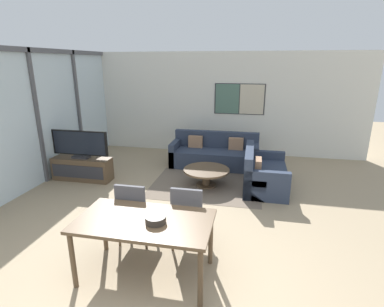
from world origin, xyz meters
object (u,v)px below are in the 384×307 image
object	(u,v)px
fruit_bowl	(156,219)
tv_console	(83,169)
sofa_main	(215,155)
dining_chair_left	(134,210)
dining_table	(144,226)
sofa_side	(261,175)
television	(80,144)
coffee_table	(206,173)
dining_chair_centre	(188,213)

from	to	relation	value
fruit_bowl	tv_console	bearing A→B (deg)	133.92
sofa_main	dining_chair_left	world-z (taller)	dining_chair_left
dining_table	dining_chair_left	xyz separation A→B (m)	(-0.38, 0.61, -0.15)
dining_chair_left	sofa_side	bearing A→B (deg)	53.68
tv_console	sofa_side	bearing A→B (deg)	5.46
television	coffee_table	bearing A→B (deg)	4.72
television	fruit_bowl	size ratio (longest dim) A/B	5.27
sofa_side	coffee_table	bearing A→B (deg)	97.22
coffee_table	sofa_main	bearing A→B (deg)	90.00
television	dining_chair_centre	world-z (taller)	television
coffee_table	sofa_side	bearing A→B (deg)	7.22
tv_console	television	bearing A→B (deg)	90.00
tv_console	television	world-z (taller)	television
dining_chair_left	fruit_bowl	world-z (taller)	dining_chair_left
sofa_main	dining_chair_left	distance (m)	3.71
dining_chair_left	tv_console	bearing A→B (deg)	135.17
dining_chair_centre	dining_table	bearing A→B (deg)	-120.19
dining_table	tv_console	bearing A→B (deg)	132.60
dining_chair_left	dining_chair_centre	size ratio (longest dim) A/B	1.00
tv_console	sofa_side	xyz separation A→B (m)	(3.88, 0.37, 0.02)
tv_console	coffee_table	distance (m)	2.76
tv_console	dining_chair_centre	bearing A→B (deg)	-35.37
sofa_side	coffee_table	world-z (taller)	sofa_side
tv_console	coffee_table	size ratio (longest dim) A/B	1.34
tv_console	dining_chair_centre	world-z (taller)	dining_chair_centre
dining_chair_centre	fruit_bowl	size ratio (longest dim) A/B	3.88
fruit_bowl	sofa_main	bearing A→B (deg)	88.37
tv_console	sofa_side	size ratio (longest dim) A/B	0.88
dining_chair_left	dining_table	bearing A→B (deg)	-57.90
tv_console	television	size ratio (longest dim) A/B	1.01
sofa_main	dining_chair_left	size ratio (longest dim) A/B	2.27
sofa_main	fruit_bowl	distance (m)	4.33
tv_console	dining_table	size ratio (longest dim) A/B	0.82
tv_console	coffee_table	bearing A→B (deg)	4.73
dining_table	dining_chair_centre	xyz separation A→B (m)	(0.38, 0.66, -0.15)
television	sofa_side	size ratio (longest dim) A/B	0.87
tv_console	dining_chair_left	world-z (taller)	dining_chair_left
sofa_main	dining_table	bearing A→B (deg)	-93.74
television	coffee_table	xyz separation A→B (m)	(2.75, 0.23, -0.54)
coffee_table	fruit_bowl	distance (m)	3.00
sofa_side	dining_table	world-z (taller)	sofa_side
television	dining_table	xyz separation A→B (m)	(2.47, -2.69, -0.14)
tv_console	coffee_table	world-z (taller)	tv_console
coffee_table	dining_table	size ratio (longest dim) A/B	0.61
fruit_bowl	dining_table	bearing A→B (deg)	165.25
dining_table	dining_chair_centre	world-z (taller)	dining_chair_centre
dining_chair_left	dining_chair_centre	distance (m)	0.77
coffee_table	dining_chair_left	world-z (taller)	dining_chair_left
television	sofa_main	xyz separation A→B (m)	(2.75, 1.57, -0.54)
sofa_main	dining_chair_centre	distance (m)	3.60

